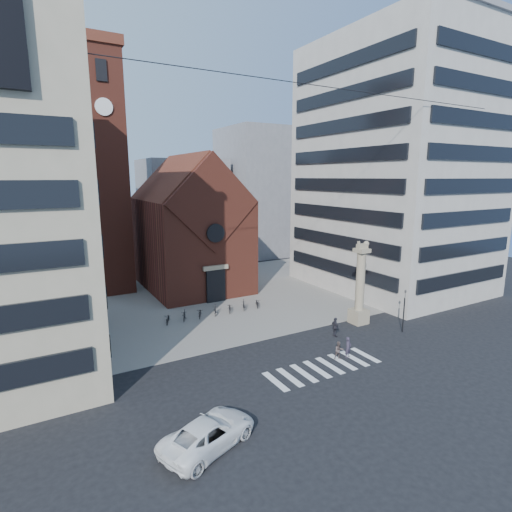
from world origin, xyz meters
The scene contains 22 objects.
ground centered at (0.00, 0.00, 0.00)m, with size 120.00×120.00×0.00m, color black.
piazza centered at (0.00, 19.00, 0.03)m, with size 46.00×30.00×0.05m, color gray.
zebra_crossing centered at (0.55, -3.00, 0.01)m, with size 10.20×3.20×0.01m, color white, non-canonical shape.
church centered at (0.00, 25.04, 7.98)m, with size 12.00×16.65×18.00m.
campanile centered at (-10.00, 28.00, 15.74)m, with size 5.50×5.50×31.20m.
building_right centered at (24.00, 12.00, 16.00)m, with size 18.00×22.00×32.00m, color beige.
bg_block_left centered at (-20.00, 40.00, 11.00)m, with size 16.00×14.00×22.00m, color gray.
bg_block_mid centered at (6.00, 45.00, 9.00)m, with size 14.00×12.00×18.00m, color gray.
bg_block_right centered at (22.00, 42.00, 12.00)m, with size 16.00×14.00×24.00m, color gray.
lion_column centered at (10.01, 3.00, 3.46)m, with size 1.63×1.60×8.68m.
traffic_light centered at (12.00, -1.00, 2.29)m, with size 0.13×0.16×4.30m.
white_car centered at (-11.16, -7.29, 0.83)m, with size 2.74×5.94×1.65m, color white.
pedestrian_0 centered at (3.50, -2.57, 0.90)m, with size 0.65×0.43×1.79m, color #322B3C.
pedestrian_1 centered at (2.57, -2.47, 0.78)m, with size 0.76×0.59×1.57m, color #554744.
pedestrian_2 centered at (5.49, 1.42, 0.95)m, with size 1.11×0.46×1.89m, color #28272F.
scooter_0 centered at (-7.31, 12.61, 0.55)m, with size 0.66×1.88×0.99m, color black.
scooter_1 centered at (-5.53, 12.61, 0.60)m, with size 0.52×1.83×1.10m, color black.
scooter_2 centered at (-3.76, 12.61, 0.55)m, with size 0.66×1.88×0.99m, color black.
scooter_3 centered at (-1.98, 12.61, 0.60)m, with size 0.52×1.83×1.10m, color black.
scooter_4 centered at (-0.20, 12.61, 0.55)m, with size 0.66×1.88×0.99m, color black.
scooter_5 centered at (1.57, 12.61, 0.60)m, with size 0.52×1.83×1.10m, color black.
scooter_6 centered at (3.35, 12.61, 0.55)m, with size 0.66×1.88×0.99m, color black.
Camera 1 is at (-18.74, -26.03, 14.98)m, focal length 28.00 mm.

